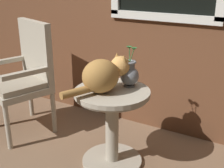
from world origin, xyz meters
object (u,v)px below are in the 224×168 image
at_px(wicker_chair, 24,74).
at_px(pewter_vase_with_ivy, 130,74).
at_px(wicker_side_table, 112,116).
at_px(cat, 103,75).

distance_m(wicker_chair, pewter_vase_with_ivy, 1.09).
distance_m(wicker_side_table, cat, 0.35).
relative_size(wicker_side_table, cat, 1.15).
bearing_deg(pewter_vase_with_ivy, cat, -121.55).
bearing_deg(wicker_side_table, pewter_vase_with_ivy, 63.64).
bearing_deg(pewter_vase_with_ivy, wicker_side_table, -116.36).
bearing_deg(wicker_chair, pewter_vase_with_ivy, 2.88).
relative_size(cat, pewter_vase_with_ivy, 1.82).
distance_m(wicker_side_table, wicker_chair, 1.02).
height_order(wicker_side_table, cat, cat).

